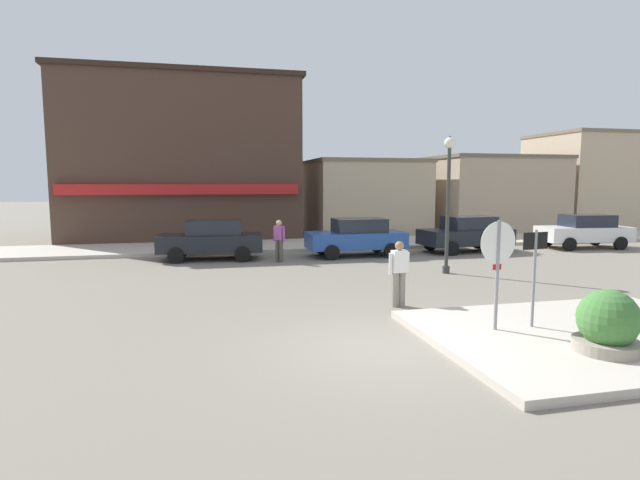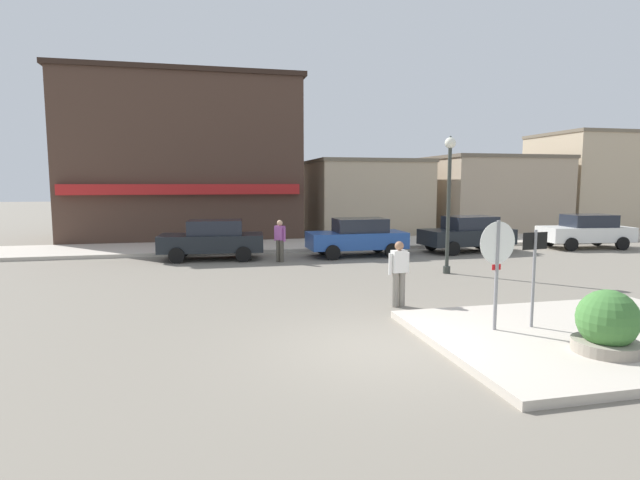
% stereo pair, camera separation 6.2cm
% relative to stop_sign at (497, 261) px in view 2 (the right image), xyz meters
% --- Properties ---
extents(ground_plane, '(160.00, 160.00, 0.00)m').
position_rel_stop_sign_xyz_m(ground_plane, '(-2.33, -0.17, -1.52)').
color(ground_plane, gray).
extents(sidewalk_corner, '(6.40, 4.80, 0.15)m').
position_rel_stop_sign_xyz_m(sidewalk_corner, '(1.74, -0.60, -1.44)').
color(sidewalk_corner, beige).
rests_on(sidewalk_corner, ground).
extents(kerb_far, '(80.00, 4.00, 0.15)m').
position_rel_stop_sign_xyz_m(kerb_far, '(-2.33, 14.65, -1.44)').
color(kerb_far, beige).
rests_on(kerb_far, ground).
extents(stop_sign, '(0.82, 0.12, 2.30)m').
position_rel_stop_sign_xyz_m(stop_sign, '(0.00, 0.00, 0.00)').
color(stop_sign, gray).
rests_on(stop_sign, ground).
extents(one_way_sign, '(0.60, 0.09, 2.10)m').
position_rel_stop_sign_xyz_m(one_way_sign, '(0.83, 0.00, -0.19)').
color(one_way_sign, gray).
rests_on(one_way_sign, ground).
extents(planter, '(1.10, 1.10, 1.23)m').
position_rel_stop_sign_xyz_m(planter, '(1.11, -1.60, -0.96)').
color(planter, gray).
rests_on(planter, ground).
extents(lamp_post, '(0.36, 0.36, 4.54)m').
position_rel_stop_sign_xyz_m(lamp_post, '(2.35, 6.57, 1.44)').
color(lamp_post, '#333833').
rests_on(lamp_post, ground).
extents(parked_car_nearest, '(4.13, 2.14, 1.56)m').
position_rel_stop_sign_xyz_m(parked_car_nearest, '(-5.22, 11.46, -0.71)').
color(parked_car_nearest, black).
rests_on(parked_car_nearest, ground).
extents(parked_car_second, '(4.01, 1.90, 1.56)m').
position_rel_stop_sign_xyz_m(parked_car_second, '(0.61, 11.05, -0.71)').
color(parked_car_second, '#234C9E').
rests_on(parked_car_second, ground).
extents(parked_car_third, '(4.14, 2.17, 1.56)m').
position_rel_stop_sign_xyz_m(parked_car_third, '(5.70, 11.20, -0.71)').
color(parked_car_third, black).
rests_on(parked_car_third, ground).
extents(parked_car_fourth, '(4.15, 2.18, 1.56)m').
position_rel_stop_sign_xyz_m(parked_car_fourth, '(11.66, 11.08, -0.71)').
color(parked_car_fourth, white).
rests_on(parked_car_fourth, ground).
extents(pedestrian_crossing_near, '(0.43, 0.48, 1.61)m').
position_rel_stop_sign_xyz_m(pedestrian_crossing_near, '(-2.74, 10.20, -0.65)').
color(pedestrian_crossing_near, '#4C473D').
rests_on(pedestrian_crossing_near, ground).
extents(pedestrian_crossing_far, '(0.56, 0.25, 1.61)m').
position_rel_stop_sign_xyz_m(pedestrian_crossing_far, '(-0.92, 2.70, -0.65)').
color(pedestrian_crossing_far, gray).
rests_on(pedestrian_crossing_far, ground).
extents(building_corner_shop, '(12.23, 8.04, 8.55)m').
position_rel_stop_sign_xyz_m(building_corner_shop, '(-6.47, 20.43, 2.76)').
color(building_corner_shop, '#473328').
rests_on(building_corner_shop, ground).
extents(building_storefront_left_near, '(6.57, 6.22, 4.35)m').
position_rel_stop_sign_xyz_m(building_storefront_left_near, '(3.90, 20.21, 0.66)').
color(building_storefront_left_near, tan).
rests_on(building_storefront_left_near, ground).
extents(building_storefront_left_mid, '(7.52, 5.90, 4.61)m').
position_rel_stop_sign_xyz_m(building_storefront_left_mid, '(11.77, 19.20, 0.79)').
color(building_storefront_left_mid, tan).
rests_on(building_storefront_left_mid, ground).
extents(building_storefront_right_near, '(5.46, 5.79, 6.19)m').
position_rel_stop_sign_xyz_m(building_storefront_right_near, '(18.66, 19.50, 1.58)').
color(building_storefront_right_near, tan).
rests_on(building_storefront_right_near, ground).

